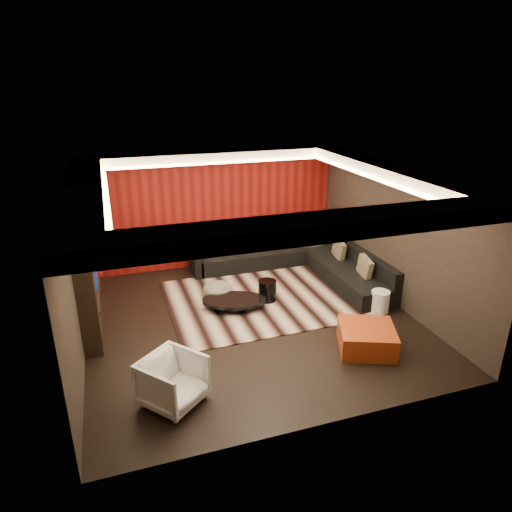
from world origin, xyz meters
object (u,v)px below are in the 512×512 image
object	(u,v)px
orange_ottoman	(367,338)
armchair	(173,381)
drum_stool	(267,290)
coffee_table	(234,304)
white_side_table	(380,302)
sectional_sofa	(297,261)

from	to	relation	value
orange_ottoman	armchair	bearing A→B (deg)	-173.75
drum_stool	armchair	xyz separation A→B (m)	(-2.33, -2.57, 0.12)
orange_ottoman	coffee_table	bearing A→B (deg)	130.37
drum_stool	white_side_table	xyz separation A→B (m)	(1.94, -1.15, -0.01)
armchair	coffee_table	bearing A→B (deg)	16.98
white_side_table	orange_ottoman	size ratio (longest dim) A/B	0.49
coffee_table	sectional_sofa	xyz separation A→B (m)	(1.92, 1.37, 0.14)
armchair	sectional_sofa	size ratio (longest dim) A/B	0.22
drum_stool	sectional_sofa	bearing A→B (deg)	46.12
coffee_table	drum_stool	distance (m)	0.77
drum_stool	white_side_table	distance (m)	2.25
orange_ottoman	armchair	distance (m)	3.35
white_side_table	armchair	bearing A→B (deg)	-161.49
coffee_table	orange_ottoman	size ratio (longest dim) A/B	1.40
coffee_table	white_side_table	size ratio (longest dim) A/B	2.84
white_side_table	orange_ottoman	world-z (taller)	white_side_table
orange_ottoman	white_side_table	bearing A→B (deg)	48.67
armchair	sectional_sofa	world-z (taller)	sectional_sofa
sectional_sofa	coffee_table	bearing A→B (deg)	-144.64
white_side_table	sectional_sofa	xyz separation A→B (m)	(-0.77, 2.37, 0.04)
coffee_table	white_side_table	bearing A→B (deg)	-20.40
coffee_table	armchair	bearing A→B (deg)	-122.96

